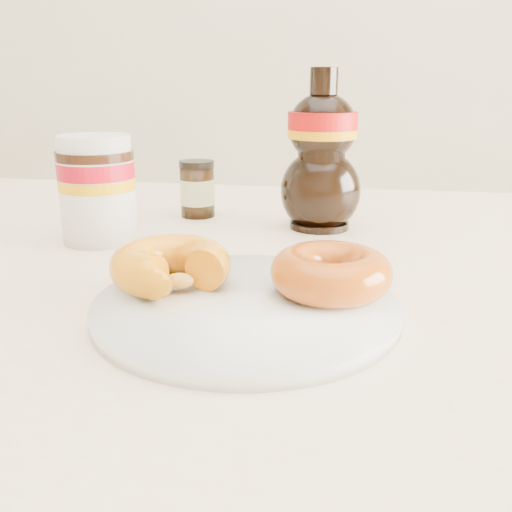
% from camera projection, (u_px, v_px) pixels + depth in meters
% --- Properties ---
extents(dining_table, '(1.40, 0.90, 0.75)m').
position_uv_depth(dining_table, '(208.00, 328.00, 0.65)').
color(dining_table, '#FAE9BE').
rests_on(dining_table, ground).
extents(plate, '(0.25, 0.25, 0.01)m').
position_uv_depth(plate, '(246.00, 306.00, 0.47)').
color(plate, white).
rests_on(plate, dining_table).
extents(donut_bitten, '(0.13, 0.13, 0.04)m').
position_uv_depth(donut_bitten, '(171.00, 265.00, 0.50)').
color(donut_bitten, orange).
rests_on(donut_bitten, plate).
extents(donut_whole, '(0.11, 0.11, 0.04)m').
position_uv_depth(donut_whole, '(331.00, 272.00, 0.48)').
color(donut_whole, '#984A09').
rests_on(donut_whole, plate).
extents(nutella_jar, '(0.09, 0.09, 0.13)m').
position_uv_depth(nutella_jar, '(97.00, 185.00, 0.67)').
color(nutella_jar, white).
rests_on(nutella_jar, dining_table).
extents(syrup_bottle, '(0.12, 0.11, 0.20)m').
position_uv_depth(syrup_bottle, '(322.00, 151.00, 0.72)').
color(syrup_bottle, black).
rests_on(syrup_bottle, dining_table).
extents(dark_jar, '(0.05, 0.05, 0.08)m').
position_uv_depth(dark_jar, '(197.00, 189.00, 0.80)').
color(dark_jar, black).
rests_on(dark_jar, dining_table).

